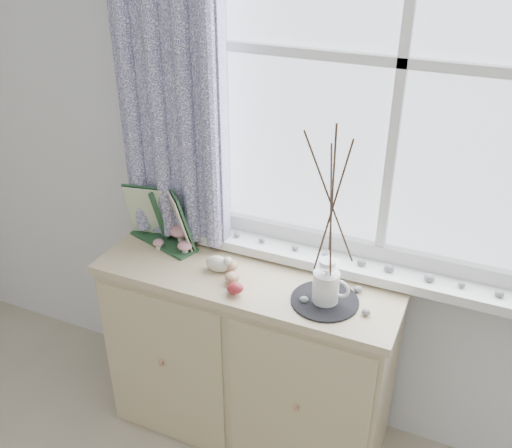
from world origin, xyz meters
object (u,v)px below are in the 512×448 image
(toadstool_cluster, at_px, (179,236))
(botanical_book, at_px, (157,219))
(sideboard, at_px, (249,355))
(twig_pitcher, at_px, (332,200))

(toadstool_cluster, bearing_deg, botanical_book, -156.23)
(sideboard, bearing_deg, toadstool_cluster, 169.96)
(botanical_book, height_order, toadstool_cluster, botanical_book)
(botanical_book, bearing_deg, toadstool_cluster, 41.17)
(botanical_book, relative_size, twig_pitcher, 0.52)
(sideboard, height_order, twig_pitcher, twig_pitcher)
(twig_pitcher, bearing_deg, botanical_book, -177.39)
(botanical_book, relative_size, toadstool_cluster, 2.16)
(sideboard, height_order, botanical_book, botanical_book)
(sideboard, xyz_separation_m, botanical_book, (-0.42, 0.03, 0.55))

